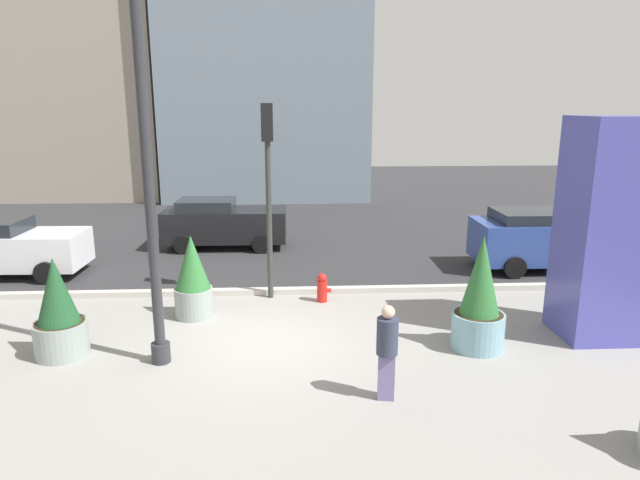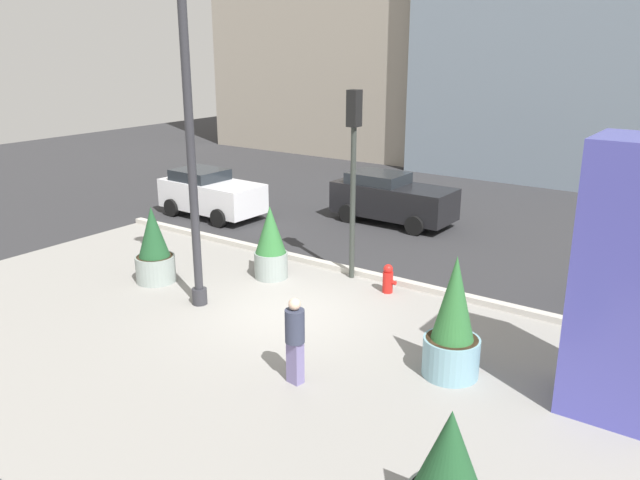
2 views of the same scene
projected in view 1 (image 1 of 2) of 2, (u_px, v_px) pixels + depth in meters
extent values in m
plane|color=#2D2D30|center=(273.00, 284.00, 15.53)|extent=(60.00, 60.00, 0.00)
cube|color=gray|center=(263.00, 391.00, 9.71)|extent=(18.00, 10.00, 0.02)
cube|color=#B7B2A8|center=(272.00, 291.00, 14.66)|extent=(18.00, 0.24, 0.16)
cylinder|color=#2D2D33|center=(161.00, 353.00, 10.75)|extent=(0.36, 0.36, 0.40)
cylinder|color=#2D2D33|center=(148.00, 175.00, 9.93)|extent=(0.20, 0.20, 7.29)
cube|color=#4C4CAD|center=(603.00, 230.00, 11.53)|extent=(1.48, 1.48, 4.66)
cylinder|color=gray|center=(194.00, 302.00, 13.05)|extent=(0.89, 0.89, 0.71)
cylinder|color=#382819|center=(193.00, 289.00, 12.97)|extent=(0.82, 0.82, 0.04)
cone|color=#2D6B33|center=(192.00, 262.00, 12.81)|extent=(0.81, 0.81, 1.26)
cylinder|color=gray|center=(62.00, 339.00, 11.01)|extent=(1.02, 1.02, 0.71)
cylinder|color=#382819|center=(60.00, 323.00, 10.93)|extent=(0.94, 0.94, 0.04)
cone|color=#1E4C28|center=(56.00, 290.00, 10.77)|extent=(0.80, 0.80, 1.32)
cylinder|color=#7AA8B7|center=(477.00, 331.00, 11.34)|extent=(1.06, 1.06, 0.76)
cylinder|color=#382819|center=(479.00, 314.00, 11.26)|extent=(0.98, 0.98, 0.04)
cone|color=#2D6B33|center=(481.00, 275.00, 11.06)|extent=(0.79, 0.79, 1.62)
cylinder|color=red|center=(322.00, 291.00, 14.06)|extent=(0.26, 0.26, 0.55)
sphere|color=red|center=(322.00, 278.00, 13.97)|extent=(0.24, 0.24, 0.24)
cylinder|color=red|center=(329.00, 290.00, 14.06)|extent=(0.12, 0.10, 0.10)
cylinder|color=#333833|center=(269.00, 222.00, 13.94)|extent=(0.14, 0.14, 4.01)
cube|color=black|center=(267.00, 122.00, 13.36)|extent=(0.28, 0.32, 0.90)
sphere|color=yellow|center=(267.00, 111.00, 13.46)|extent=(0.18, 0.18, 0.18)
cube|color=black|center=(225.00, 225.00, 19.33)|extent=(4.23, 1.77, 1.07)
cube|color=#1E2328|center=(206.00, 204.00, 19.14)|extent=(1.91, 1.53, 0.36)
cylinder|color=black|center=(265.00, 233.00, 20.32)|extent=(0.64, 0.23, 0.64)
cylinder|color=black|center=(262.00, 244.00, 18.67)|extent=(0.64, 0.23, 0.64)
cylinder|color=black|center=(193.00, 233.00, 20.23)|extent=(0.64, 0.23, 0.64)
cylinder|color=black|center=(184.00, 245.00, 18.57)|extent=(0.64, 0.23, 0.64)
cube|color=silver|center=(16.00, 249.00, 16.15)|extent=(3.88, 1.83, 1.00)
cylinder|color=black|center=(72.00, 256.00, 17.13)|extent=(0.65, 0.24, 0.64)
cylinder|color=black|center=(46.00, 273.00, 15.45)|extent=(0.65, 0.24, 0.64)
cube|color=#2D4793|center=(549.00, 240.00, 16.80)|extent=(4.48, 1.93, 1.20)
cube|color=#1E2328|center=(530.00, 216.00, 16.60)|extent=(2.02, 1.68, 0.32)
cylinder|color=black|center=(577.00, 250.00, 17.91)|extent=(0.64, 0.23, 0.64)
cylinder|color=black|center=(609.00, 266.00, 16.08)|extent=(0.64, 0.23, 0.64)
cylinder|color=black|center=(492.00, 251.00, 17.79)|extent=(0.64, 0.23, 0.64)
cylinder|color=black|center=(515.00, 267.00, 15.96)|extent=(0.64, 0.23, 0.64)
cube|color=slate|center=(386.00, 376.00, 9.36)|extent=(0.31, 0.24, 0.83)
cylinder|color=#33384C|center=(387.00, 336.00, 9.19)|extent=(0.41, 0.41, 0.62)
sphere|color=beige|center=(388.00, 312.00, 9.09)|extent=(0.23, 0.23, 0.23)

